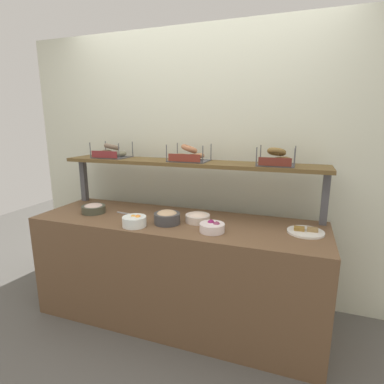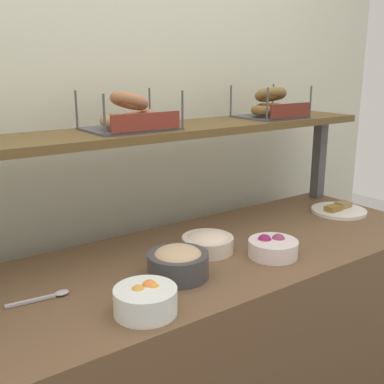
% 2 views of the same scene
% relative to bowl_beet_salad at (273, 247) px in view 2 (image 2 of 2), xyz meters
% --- Properties ---
extents(back_wall, '(3.47, 0.06, 2.40)m').
position_rel_bowl_beet_salad_xyz_m(back_wall, '(-0.34, 0.70, 0.32)').
color(back_wall, beige).
rests_on(back_wall, ground_plane).
extents(deli_counter, '(2.27, 0.70, 0.85)m').
position_rel_bowl_beet_salad_xyz_m(deli_counter, '(-0.34, 0.15, -0.46)').
color(deli_counter, brown).
rests_on(deli_counter, ground_plane).
extents(shelf_riser_right, '(0.05, 0.05, 0.40)m').
position_rel_bowl_beet_salad_xyz_m(shelf_riser_right, '(0.74, 0.42, 0.17)').
color(shelf_riser_right, '#4C4C51').
rests_on(shelf_riser_right, deli_counter).
extents(upper_shelf, '(2.23, 0.32, 0.03)m').
position_rel_bowl_beet_salad_xyz_m(upper_shelf, '(-0.34, 0.42, 0.38)').
color(upper_shelf, brown).
rests_on(upper_shelf, shelf_riser_left).
extents(bowl_beet_salad, '(0.18, 0.18, 0.08)m').
position_rel_bowl_beet_salad_xyz_m(bowl_beet_salad, '(0.00, 0.00, 0.00)').
color(bowl_beet_salad, white).
rests_on(bowl_beet_salad, deli_counter).
extents(bowl_fruit_salad, '(0.18, 0.18, 0.09)m').
position_rel_bowl_beet_salad_xyz_m(bowl_fruit_salad, '(-0.57, -0.08, 0.01)').
color(bowl_fruit_salad, white).
rests_on(bowl_fruit_salad, deli_counter).
extents(bowl_potato_salad, '(0.19, 0.19, 0.07)m').
position_rel_bowl_beet_salad_xyz_m(bowl_potato_salad, '(-0.16, 0.17, 0.00)').
color(bowl_potato_salad, silver).
rests_on(bowl_potato_salad, deli_counter).
extents(bowl_hummus, '(0.20, 0.20, 0.10)m').
position_rel_bowl_beet_salad_xyz_m(bowl_hummus, '(-0.37, 0.05, 0.02)').
color(bowl_hummus, '#414143').
rests_on(bowl_hummus, deli_counter).
extents(serving_plate_white, '(0.25, 0.25, 0.04)m').
position_rel_bowl_beet_salad_xyz_m(serving_plate_white, '(0.62, 0.19, -0.02)').
color(serving_plate_white, white).
rests_on(serving_plate_white, deli_counter).
extents(serving_spoon_near_plate, '(0.18, 0.04, 0.01)m').
position_rel_bowl_beet_salad_xyz_m(serving_spoon_near_plate, '(-0.76, 0.15, -0.03)').
color(serving_spoon_near_plate, '#B7B7BC').
rests_on(serving_spoon_near_plate, deli_counter).
extents(bagel_basket_everything, '(0.32, 0.27, 0.15)m').
position_rel_bowl_beet_salad_xyz_m(bagel_basket_everything, '(-0.33, 0.42, 0.45)').
color(bagel_basket_everything, '#4C4C51').
rests_on(bagel_basket_everything, upper_shelf).
extents(bagel_basket_cinnamon_raisin, '(0.28, 0.25, 0.14)m').
position_rel_bowl_beet_salad_xyz_m(bagel_basket_cinnamon_raisin, '(0.37, 0.41, 0.44)').
color(bagel_basket_cinnamon_raisin, '#4C4C51').
rests_on(bagel_basket_cinnamon_raisin, upper_shelf).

